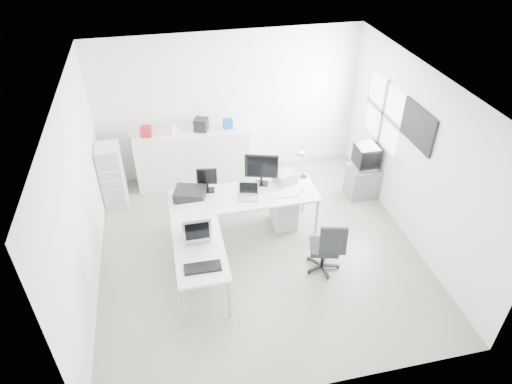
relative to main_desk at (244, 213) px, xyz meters
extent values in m
cube|color=#B3AFA0|center=(0.14, -0.50, -0.38)|extent=(5.00, 5.00, 0.01)
cube|color=white|center=(0.14, -0.50, 2.42)|extent=(5.00, 5.00, 0.01)
cube|color=white|center=(0.14, 2.00, 1.02)|extent=(5.00, 0.02, 2.80)
cube|color=white|center=(-2.36, -0.50, 1.02)|extent=(0.02, 5.00, 2.80)
cube|color=white|center=(2.64, -0.50, 1.02)|extent=(0.02, 5.00, 2.80)
cube|color=silver|center=(0.70, 0.05, -0.08)|extent=(0.40, 0.50, 0.60)
cube|color=black|center=(-0.85, 0.10, 0.46)|extent=(0.56, 0.49, 0.17)
cube|color=silver|center=(0.65, -0.15, 0.38)|extent=(0.45, 0.17, 0.02)
sphere|color=silver|center=(0.95, -0.10, 0.40)|extent=(0.06, 0.06, 0.06)
cube|color=#A0A0A0|center=(0.75, 0.22, 0.47)|extent=(0.41, 0.38, 0.19)
cube|color=black|center=(-0.85, -1.50, 0.39)|extent=(0.50, 0.21, 0.03)
cube|color=slate|center=(2.36, 0.56, -0.08)|extent=(0.55, 0.45, 0.60)
cube|color=silver|center=(-0.65, 1.74, 0.16)|extent=(2.15, 0.54, 1.08)
cube|color=#AE1822|center=(-1.45, 1.74, 0.79)|extent=(0.21, 0.19, 0.19)
cube|color=silver|center=(-0.95, 1.74, 0.77)|extent=(0.17, 0.16, 0.13)
cube|color=black|center=(-0.45, 1.74, 0.82)|extent=(0.30, 0.29, 0.24)
cube|color=#16409F|center=(0.05, 1.74, 0.79)|extent=(0.18, 0.15, 0.17)
cylinder|color=silver|center=(-1.75, 1.78, 0.81)|extent=(0.07, 0.07, 0.22)
cube|color=silver|center=(-2.14, 1.37, 0.20)|extent=(0.40, 0.48, 1.15)
camera|label=1|loc=(-1.09, -5.86, 4.70)|focal=32.00mm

